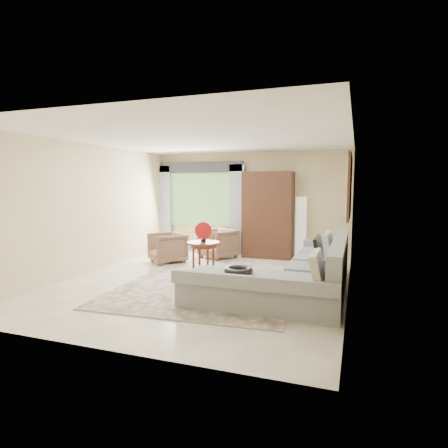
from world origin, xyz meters
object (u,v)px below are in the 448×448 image
at_px(coffee_table, 203,257).
at_px(armoire, 268,215).
at_px(sectional_sofa, 302,277).
at_px(tv_screen, 319,251).
at_px(potted_plant, 175,242).
at_px(floor_lamp, 301,228).
at_px(armchair_left, 167,248).
at_px(armchair_right, 218,244).

xyz_separation_m(coffee_table, armoire, (0.82, 2.15, 0.71)).
height_order(sectional_sofa, tv_screen, tv_screen).
distance_m(sectional_sofa, armoire, 3.24).
bearing_deg(armoire, tv_screen, -62.24).
relative_size(potted_plant, floor_lamp, 0.35).
distance_m(tv_screen, potted_plant, 4.92).
relative_size(armoire, floor_lamp, 1.40).
height_order(tv_screen, armchair_left, tv_screen).
bearing_deg(armoire, armchair_left, -145.26).
relative_size(tv_screen, armchair_right, 0.94).
bearing_deg(floor_lamp, sectional_sofa, -81.67).
xyz_separation_m(sectional_sofa, tv_screen, (0.27, 0.05, 0.44)).
bearing_deg(tv_screen, sectional_sofa, -169.93).
bearing_deg(floor_lamp, coffee_table, -126.22).
relative_size(coffee_table, potted_plant, 1.24).
height_order(sectional_sofa, armchair_left, sectional_sofa).
distance_m(potted_plant, floor_lamp, 3.37).
bearing_deg(armchair_left, armchair_right, 86.96).
xyz_separation_m(armchair_left, armoire, (2.03, 1.41, 0.71)).
xyz_separation_m(tv_screen, potted_plant, (-4.03, 2.79, -0.46)).
bearing_deg(sectional_sofa, coffee_table, 159.88).
xyz_separation_m(armchair_right, potted_plant, (-1.41, 0.44, -0.09)).
xyz_separation_m(sectional_sofa, armchair_right, (-2.35, 2.39, 0.07)).
distance_m(tv_screen, armoire, 3.24).
height_order(potted_plant, armoire, armoire).
height_order(tv_screen, coffee_table, tv_screen).
distance_m(tv_screen, floor_lamp, 2.99).
bearing_deg(armchair_right, armoire, 53.77).
relative_size(sectional_sofa, floor_lamp, 2.31).
bearing_deg(sectional_sofa, armchair_right, 134.50).
bearing_deg(sectional_sofa, tv_screen, 10.07).
distance_m(coffee_table, armoire, 2.40).
bearing_deg(sectional_sofa, floor_lamp, 98.33).
distance_m(armoire, floor_lamp, 0.86).
distance_m(tv_screen, armchair_left, 3.83).
height_order(tv_screen, floor_lamp, floor_lamp).
bearing_deg(sectional_sofa, armchair_left, 155.43).
xyz_separation_m(coffee_table, floor_lamp, (1.62, 2.21, 0.41)).
xyz_separation_m(tv_screen, armoire, (-1.50, 2.85, 0.33)).
bearing_deg(armchair_left, coffee_table, 10.89).
relative_size(armchair_right, floor_lamp, 0.52).
relative_size(tv_screen, coffee_table, 1.14).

